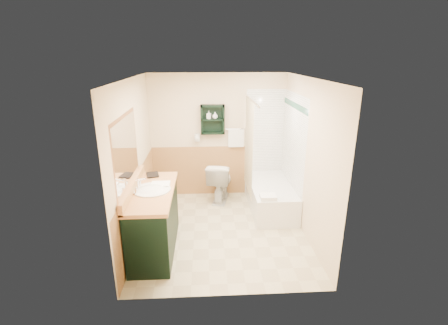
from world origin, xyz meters
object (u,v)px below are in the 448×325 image
soap_bottle_b (215,116)px  soap_bottle_a (209,117)px  bathtub (270,197)px  wall_shelf (213,119)px  toilet (220,181)px  vanity_book (146,169)px  hair_dryer (197,137)px  vanity (154,220)px

soap_bottle_b → soap_bottle_a: bearing=180.0°
bathtub → soap_bottle_a: size_ratio=9.95×
bathtub → soap_bottle_a: (-1.09, 0.67, 1.36)m
wall_shelf → soap_bottle_b: 0.08m
toilet → vanity_book: 1.74m
bathtub → vanity_book: size_ratio=6.16×
hair_dryer → soap_bottle_a: soap_bottle_a is taller
hair_dryer → soap_bottle_b: bearing=-4.9°
soap_bottle_a → wall_shelf: bearing=4.1°
toilet → soap_bottle_a: bearing=-35.3°
toilet → vanity_book: vanity_book is taller
wall_shelf → hair_dryer: (-0.30, 0.02, -0.35)m
vanity_book → toilet: bearing=29.0°
hair_dryer → vanity_book: (-0.76, -1.33, -0.15)m
vanity_book → hair_dryer: bearing=46.6°
wall_shelf → soap_bottle_a: (-0.07, -0.01, 0.05)m
soap_bottle_a → bathtub: bearing=-31.5°
wall_shelf → soap_bottle_b: size_ratio=4.28×
hair_dryer → soap_bottle_b: soap_bottle_b is taller
hair_dryer → bathtub: (1.33, -0.70, -0.96)m
vanity → wall_shelf: bearing=64.3°
vanity → soap_bottle_a: size_ratio=9.73×
hair_dryer → vanity_book: bearing=-119.8°
wall_shelf → bathtub: bearing=-33.4°
wall_shelf → vanity: size_ratio=0.37×
wall_shelf → hair_dryer: wall_shelf is taller
vanity → toilet: 1.94m
hair_dryer → soap_bottle_a: (0.23, -0.03, 0.40)m
soap_bottle_a → soap_bottle_b: 0.12m
vanity → vanity_book: size_ratio=6.03×
vanity_book → soap_bottle_b: 1.79m
hair_dryer → vanity: 2.11m
vanity_book → soap_bottle_a: bearing=39.0°
vanity_book → bathtub: bearing=3.1°
wall_shelf → vanity: wall_shelf is taller
vanity → toilet: vanity is taller
wall_shelf → bathtub: (1.03, -0.68, -1.31)m
toilet → soap_bottle_a: size_ratio=5.14×
vanity_book → soap_bottle_b: size_ratio=1.89×
bathtub → vanity_book: bearing=-163.3°
hair_dryer → soap_bottle_b: size_ratio=1.87×
hair_dryer → bathtub: bearing=-27.9°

